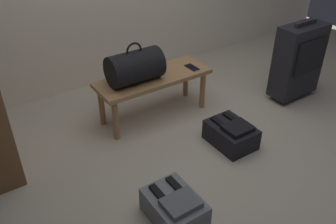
% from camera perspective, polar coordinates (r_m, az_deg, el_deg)
% --- Properties ---
extents(ground_plane, '(6.60, 6.60, 0.00)m').
position_cam_1_polar(ground_plane, '(2.87, 7.93, -6.03)').
color(ground_plane, '#B2A893').
extents(bench, '(1.00, 0.36, 0.39)m').
position_cam_1_polar(bench, '(3.09, -2.31, 4.74)').
color(bench, '#A87A4C').
rests_on(bench, ground).
extents(duffel_bag_black, '(0.44, 0.26, 0.34)m').
position_cam_1_polar(duffel_bag_black, '(2.93, -5.27, 7.16)').
color(duffel_bag_black, black).
rests_on(duffel_bag_black, bench).
extents(cell_phone, '(0.07, 0.14, 0.01)m').
position_cam_1_polar(cell_phone, '(3.20, 3.81, 7.08)').
color(cell_phone, '#191E4C').
rests_on(cell_phone, bench).
extents(suitcase_upright_charcoal, '(0.47, 0.24, 0.76)m').
position_cam_1_polar(suitcase_upright_charcoal, '(3.56, 19.94, 7.73)').
color(suitcase_upright_charcoal, black).
rests_on(suitcase_upright_charcoal, ground).
extents(backpack_grey, '(0.28, 0.38, 0.21)m').
position_cam_1_polar(backpack_grey, '(2.28, 1.04, -14.90)').
color(backpack_grey, slate).
rests_on(backpack_grey, ground).
extents(backpack_dark, '(0.28, 0.38, 0.21)m').
position_cam_1_polar(backpack_dark, '(2.90, 9.97, -3.45)').
color(backpack_dark, black).
rests_on(backpack_dark, ground).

